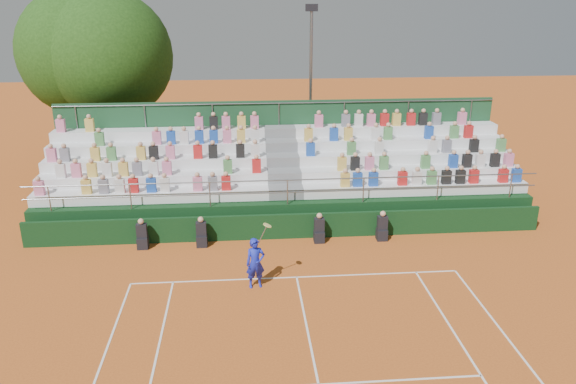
{
  "coord_description": "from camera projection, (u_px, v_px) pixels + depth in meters",
  "views": [
    {
      "loc": [
        -1.69,
        -16.7,
        9.08
      ],
      "look_at": [
        0.0,
        3.5,
        1.8
      ],
      "focal_mm": 35.0,
      "sensor_mm": 36.0,
      "label": 1
    }
  ],
  "objects": [
    {
      "name": "ground",
      "position": [
        297.0,
        277.0,
        18.87
      ],
      "size": [
        90.0,
        90.0,
        0.0
      ],
      "primitive_type": "plane",
      "color": "#C35D20",
      "rests_on": "ground"
    },
    {
      "name": "tree_east",
      "position": [
        109.0,
        56.0,
        27.86
      ],
      "size": [
        6.33,
        6.33,
        9.22
      ],
      "color": "#321F12",
      "rests_on": "ground"
    },
    {
      "name": "tennis_player",
      "position": [
        255.0,
        263.0,
        18.0
      ],
      "size": [
        0.87,
        0.51,
        2.22
      ],
      "color": "#1825BB",
      "rests_on": "ground"
    },
    {
      "name": "grandstand",
      "position": [
        283.0,
        185.0,
        24.54
      ],
      "size": [
        20.0,
        5.2,
        4.4
      ],
      "color": "black",
      "rests_on": "ground"
    },
    {
      "name": "floodlight_mast",
      "position": [
        311.0,
        77.0,
        28.67
      ],
      "size": [
        0.6,
        0.25,
        8.48
      ],
      "color": "gray",
      "rests_on": "ground"
    },
    {
      "name": "courtside_wall",
      "position": [
        289.0,
        226.0,
        21.7
      ],
      "size": [
        20.0,
        0.15,
        1.0
      ],
      "primitive_type": "cube",
      "color": "black",
      "rests_on": "ground"
    },
    {
      "name": "line_officials",
      "position": [
        262.0,
        232.0,
        21.21
      ],
      "size": [
        9.48,
        0.4,
        1.19
      ],
      "color": "black",
      "rests_on": "ground"
    },
    {
      "name": "tree_west",
      "position": [
        83.0,
        53.0,
        28.43
      ],
      "size": [
        6.48,
        6.48,
        9.37
      ],
      "color": "#321F12",
      "rests_on": "ground"
    }
  ]
}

